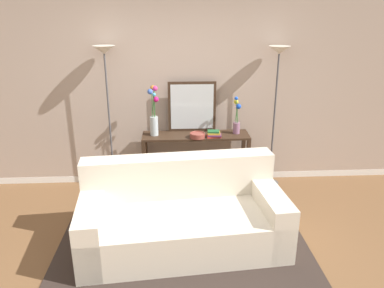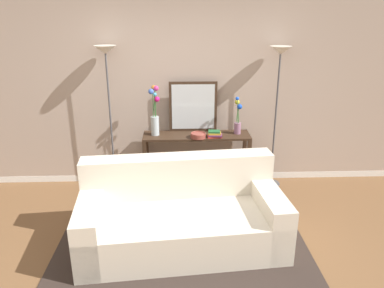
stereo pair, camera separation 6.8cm
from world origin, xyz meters
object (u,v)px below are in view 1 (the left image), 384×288
object	(u,v)px
couch	(182,217)
wall_mirror	(192,107)
vase_short_flowers	(237,119)
book_row_under_console	(165,184)
floor_lamp_left	(106,79)
vase_tall_flowers	(154,115)
floor_lamp_right	(277,79)
console_table	(196,151)
fruit_bowl	(197,135)
book_stack	(214,134)

from	to	relation	value
couch	wall_mirror	distance (m)	1.69
vase_short_flowers	book_row_under_console	distance (m)	1.35
floor_lamp_left	wall_mirror	world-z (taller)	floor_lamp_left
vase_tall_flowers	book_row_under_console	distance (m)	1.01
couch	vase_short_flowers	distance (m)	1.68
floor_lamp_left	vase_short_flowers	size ratio (longest dim) A/B	3.80
floor_lamp_right	vase_short_flowers	size ratio (longest dim) A/B	3.77
book_row_under_console	console_table	bearing A→B (deg)	0.00
vase_tall_flowers	fruit_bowl	xyz separation A→B (m)	(0.56, -0.14, -0.24)
couch	floor_lamp_right	size ratio (longest dim) A/B	1.12
wall_mirror	fruit_bowl	bearing A→B (deg)	-79.52
fruit_bowl	book_stack	size ratio (longest dim) A/B	1.00
console_table	fruit_bowl	world-z (taller)	fruit_bowl
console_table	vase_short_flowers	world-z (taller)	vase_short_flowers
book_row_under_console	vase_short_flowers	bearing A→B (deg)	1.34
floor_lamp_left	wall_mirror	xyz separation A→B (m)	(1.10, 0.11, -0.40)
wall_mirror	book_row_under_console	world-z (taller)	wall_mirror
floor_lamp_right	book_stack	size ratio (longest dim) A/B	9.73
floor_lamp_left	vase_tall_flowers	bearing A→B (deg)	-4.49
floor_lamp_right	book_stack	bearing A→B (deg)	-168.07
wall_mirror	floor_lamp_left	bearing A→B (deg)	-174.47
wall_mirror	vase_short_flowers	size ratio (longest dim) A/B	1.33
wall_mirror	book_stack	bearing A→B (deg)	-46.31
console_table	fruit_bowl	bearing A→B (deg)	-83.62
floor_lamp_right	vase_short_flowers	xyz separation A→B (m)	(-0.52, -0.04, -0.53)
console_table	couch	bearing A→B (deg)	-99.82
wall_mirror	fruit_bowl	size ratio (longest dim) A/B	3.43
console_table	vase_tall_flowers	bearing A→B (deg)	178.78
floor_lamp_right	fruit_bowl	bearing A→B (deg)	-170.04
console_table	floor_lamp_left	distance (m)	1.50
floor_lamp_left	couch	bearing A→B (deg)	-56.18
floor_lamp_right	vase_tall_flowers	size ratio (longest dim) A/B	2.91
wall_mirror	fruit_bowl	distance (m)	0.43
floor_lamp_left	console_table	bearing A→B (deg)	-2.92
vase_short_flowers	vase_tall_flowers	bearing A→B (deg)	-179.41
book_row_under_console	vase_tall_flowers	bearing A→B (deg)	174.47
fruit_bowl	book_stack	distance (m)	0.22
floor_lamp_left	fruit_bowl	distance (m)	1.37
console_table	floor_lamp_left	size ratio (longest dim) A/B	0.73
vase_short_flowers	book_row_under_console	bearing A→B (deg)	-178.66
couch	fruit_bowl	bearing A→B (deg)	78.48
floor_lamp_left	vase_tall_flowers	xyz separation A→B (m)	(0.59, -0.05, -0.47)
floor_lamp_left	vase_tall_flowers	size ratio (longest dim) A/B	2.94
vase_short_flowers	fruit_bowl	size ratio (longest dim) A/B	2.57
vase_short_flowers	fruit_bowl	distance (m)	0.58
floor_lamp_right	vase_short_flowers	distance (m)	0.74
console_table	floor_lamp_left	xyz separation A→B (m)	(-1.14, 0.06, 0.98)
wall_mirror	book_row_under_console	bearing A→B (deg)	-157.02
vase_tall_flowers	book_stack	bearing A→B (deg)	-9.48
floor_lamp_right	fruit_bowl	size ratio (longest dim) A/B	9.69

